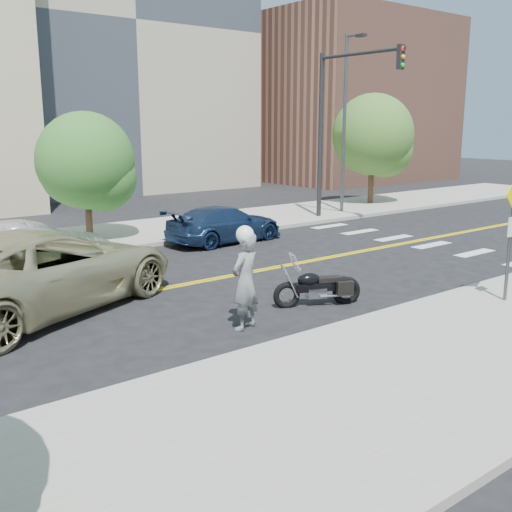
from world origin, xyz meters
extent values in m
plane|color=black|center=(0.00, 0.00, 0.00)|extent=(120.00, 120.00, 0.00)
cube|color=#9E9B91|center=(0.00, -7.50, 0.07)|extent=(60.00, 5.00, 0.15)
cube|color=#9E9B91|center=(0.00, 7.50, 0.07)|extent=(60.00, 5.00, 0.15)
cube|color=#A39984|center=(8.00, 26.00, 10.00)|extent=(18.00, 14.00, 20.00)
cube|color=#8C5947|center=(26.00, 20.00, 6.00)|extent=(14.00, 12.00, 12.00)
cylinder|color=#4C4C51|center=(12.00, 6.50, 4.15)|extent=(0.16, 0.16, 8.00)
cylinder|color=black|center=(10.00, 6.00, 3.65)|extent=(0.20, 0.20, 7.00)
cylinder|color=black|center=(10.00, 3.80, 6.95)|extent=(0.14, 4.40, 0.14)
cube|color=black|center=(10.00, 1.80, 6.65)|extent=(0.28, 0.18, 0.90)
cylinder|color=#4C4C51|center=(4.20, -6.30, 1.65)|extent=(0.08, 0.08, 3.00)
imported|color=#9C9CA0|center=(-1.55, -3.81, 1.03)|extent=(0.87, 0.70, 2.06)
sphere|color=white|center=(-1.55, -3.81, 2.00)|extent=(0.37, 0.37, 0.37)
imported|color=#B7B086|center=(-4.39, 0.09, 0.94)|extent=(7.44, 5.53, 1.88)
imported|color=#A6A9AE|center=(-3.54, 3.53, 0.76)|extent=(4.79, 2.34, 1.51)
imported|color=navy|center=(3.56, 4.19, 0.66)|extent=(4.65, 2.15, 1.32)
cylinder|color=#382619|center=(-0.41, 6.93, 1.89)|extent=(0.25, 0.25, 3.77)
sphere|color=#2C6520|center=(-0.41, 6.93, 2.94)|extent=(3.40, 3.40, 3.40)
cylinder|color=#382619|center=(15.33, 7.64, 2.36)|extent=(0.28, 0.28, 4.71)
sphere|color=#3E6C22|center=(15.33, 7.64, 3.68)|extent=(4.16, 4.16, 4.16)
camera|label=1|loc=(-8.71, -13.32, 4.18)|focal=42.00mm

